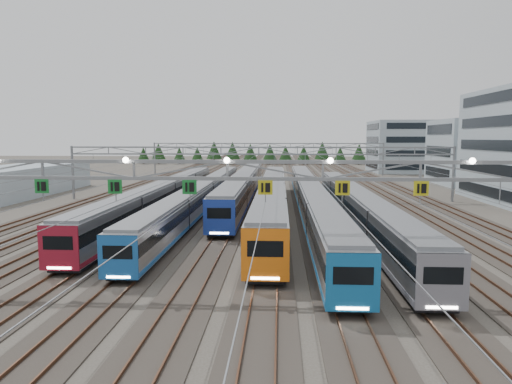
{
  "coord_description": "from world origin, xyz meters",
  "views": [
    {
      "loc": [
        3.11,
        -26.7,
        9.21
      ],
      "look_at": [
        0.58,
        21.01,
        3.5
      ],
      "focal_mm": 32.0,
      "sensor_mm": 36.0,
      "label": 1
    }
  ],
  "objects_px": {
    "train_c": "(244,185)",
    "depot_bldg_north": "(413,147)",
    "train_e": "(310,197)",
    "train_d": "(273,197)",
    "train_b": "(204,194)",
    "gantry_far": "(267,149)",
    "gantry_mid": "(259,157)",
    "gantry_near": "(226,174)",
    "depot_bldg_mid": "(474,152)",
    "train_a": "(165,196)",
    "train_f": "(357,206)",
    "west_shed": "(22,180)"
  },
  "relations": [
    {
      "from": "train_c",
      "to": "depot_bldg_north",
      "type": "bearing_deg",
      "value": 54.2
    },
    {
      "from": "train_e",
      "to": "train_d",
      "type": "bearing_deg",
      "value": -160.69
    },
    {
      "from": "train_b",
      "to": "gantry_far",
      "type": "relative_size",
      "value": 1.12
    },
    {
      "from": "train_b",
      "to": "train_e",
      "type": "xyz_separation_m",
      "value": [
        13.5,
        -2.73,
        0.13
      ]
    },
    {
      "from": "gantry_mid",
      "to": "train_c",
      "type": "bearing_deg",
      "value": 147.17
    },
    {
      "from": "train_d",
      "to": "gantry_mid",
      "type": "bearing_deg",
      "value": 99.88
    },
    {
      "from": "gantry_near",
      "to": "train_d",
      "type": "bearing_deg",
      "value": 85.17
    },
    {
      "from": "depot_bldg_mid",
      "to": "depot_bldg_north",
      "type": "xyz_separation_m",
      "value": [
        -2.33,
        33.08,
        0.47
      ]
    },
    {
      "from": "train_a",
      "to": "gantry_near",
      "type": "relative_size",
      "value": 0.98
    },
    {
      "from": "train_f",
      "to": "gantry_near",
      "type": "relative_size",
      "value": 0.92
    },
    {
      "from": "train_a",
      "to": "train_b",
      "type": "xyz_separation_m",
      "value": [
        4.5,
        2.37,
        -0.13
      ]
    },
    {
      "from": "train_b",
      "to": "west_shed",
      "type": "relative_size",
      "value": 2.1
    },
    {
      "from": "train_a",
      "to": "west_shed",
      "type": "xyz_separation_m",
      "value": [
        -27.62,
        16.0,
        0.29
      ]
    },
    {
      "from": "train_b",
      "to": "gantry_far",
      "type": "height_order",
      "value": "gantry_far"
    },
    {
      "from": "train_c",
      "to": "gantry_mid",
      "type": "bearing_deg",
      "value": -32.83
    },
    {
      "from": "train_d",
      "to": "west_shed",
      "type": "xyz_separation_m",
      "value": [
        -41.12,
        17.93,
        0.14
      ]
    },
    {
      "from": "train_f",
      "to": "train_b",
      "type": "bearing_deg",
      "value": 151.66
    },
    {
      "from": "depot_bldg_north",
      "to": "gantry_near",
      "type": "bearing_deg",
      "value": -111.56
    },
    {
      "from": "train_a",
      "to": "gantry_far",
      "type": "bearing_deg",
      "value": 78.64
    },
    {
      "from": "gantry_mid",
      "to": "gantry_far",
      "type": "bearing_deg",
      "value": 90.0
    },
    {
      "from": "train_b",
      "to": "gantry_near",
      "type": "distance_m",
      "value": 32.63
    },
    {
      "from": "train_d",
      "to": "gantry_far",
      "type": "relative_size",
      "value": 0.97
    },
    {
      "from": "train_b",
      "to": "train_e",
      "type": "height_order",
      "value": "train_e"
    },
    {
      "from": "train_a",
      "to": "train_c",
      "type": "distance_m",
      "value": 15.35
    },
    {
      "from": "gantry_near",
      "to": "gantry_mid",
      "type": "height_order",
      "value": "gantry_near"
    },
    {
      "from": "train_c",
      "to": "west_shed",
      "type": "bearing_deg",
      "value": 174.45
    },
    {
      "from": "gantry_far",
      "to": "train_c",
      "type": "bearing_deg",
      "value": -92.96
    },
    {
      "from": "gantry_far",
      "to": "west_shed",
      "type": "height_order",
      "value": "gantry_far"
    },
    {
      "from": "train_b",
      "to": "west_shed",
      "type": "xyz_separation_m",
      "value": [
        -32.12,
        13.63,
        0.42
      ]
    },
    {
      "from": "train_f",
      "to": "gantry_mid",
      "type": "relative_size",
      "value": 0.92
    },
    {
      "from": "west_shed",
      "to": "depot_bldg_mid",
      "type": "bearing_deg",
      "value": 14.34
    },
    {
      "from": "train_f",
      "to": "gantry_far",
      "type": "bearing_deg",
      "value": 100.07
    },
    {
      "from": "train_a",
      "to": "gantry_near",
      "type": "distance_m",
      "value": 31.62
    },
    {
      "from": "train_f",
      "to": "gantry_near",
      "type": "xyz_separation_m",
      "value": [
        -11.3,
        -21.79,
        5.1
      ]
    },
    {
      "from": "train_b",
      "to": "train_c",
      "type": "distance_m",
      "value": 11.03
    },
    {
      "from": "depot_bldg_north",
      "to": "train_b",
      "type": "bearing_deg",
      "value": -124.22
    },
    {
      "from": "train_e",
      "to": "depot_bldg_north",
      "type": "height_order",
      "value": "depot_bldg_north"
    },
    {
      "from": "train_a",
      "to": "depot_bldg_north",
      "type": "bearing_deg",
      "value": 54.19
    },
    {
      "from": "gantry_near",
      "to": "train_e",
      "type": "bearing_deg",
      "value": 76.71
    },
    {
      "from": "train_d",
      "to": "train_f",
      "type": "distance_m",
      "value": 10.5
    },
    {
      "from": "train_b",
      "to": "train_f",
      "type": "bearing_deg",
      "value": -28.34
    },
    {
      "from": "west_shed",
      "to": "train_a",
      "type": "bearing_deg",
      "value": -30.08
    },
    {
      "from": "train_f",
      "to": "gantry_far",
      "type": "height_order",
      "value": "gantry_far"
    },
    {
      "from": "train_d",
      "to": "depot_bldg_north",
      "type": "bearing_deg",
      "value": 62.83
    },
    {
      "from": "train_e",
      "to": "gantry_far",
      "type": "xyz_separation_m",
      "value": [
        -6.75,
        56.34,
        4.36
      ]
    },
    {
      "from": "gantry_near",
      "to": "gantry_far",
      "type": "height_order",
      "value": "gantry_near"
    },
    {
      "from": "gantry_near",
      "to": "gantry_mid",
      "type": "xyz_separation_m",
      "value": [
        0.05,
        40.12,
        -0.7
      ]
    },
    {
      "from": "train_c",
      "to": "train_f",
      "type": "bearing_deg",
      "value": -55.68
    },
    {
      "from": "gantry_far",
      "to": "train_a",
      "type": "bearing_deg",
      "value": -101.36
    },
    {
      "from": "train_f",
      "to": "depot_bldg_north",
      "type": "xyz_separation_m",
      "value": [
        27.7,
        76.91,
        4.84
      ]
    }
  ]
}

